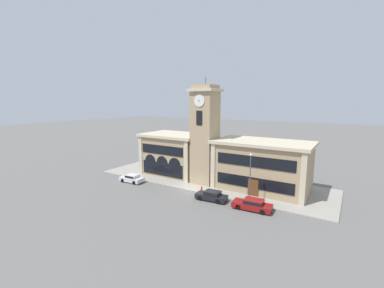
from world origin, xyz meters
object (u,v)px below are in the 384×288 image
(parked_car_mid, at_px, (212,195))
(street_lamp, at_px, (250,171))
(parked_car_far, at_px, (253,204))
(fire_hydrant, at_px, (202,189))
(parked_car_near, at_px, (132,178))

(parked_car_mid, relative_size, street_lamp, 0.66)
(parked_car_far, xyz_separation_m, fire_hydrant, (-8.40, 1.83, -0.16))
(street_lamp, xyz_separation_m, fire_hydrant, (-7.28, -0.06, -3.82))
(parked_car_mid, distance_m, parked_car_far, 5.74)
(parked_car_near, height_order, fire_hydrant, parked_car_near)
(parked_car_near, distance_m, fire_hydrant, 12.54)
(parked_car_near, distance_m, parked_car_far, 20.80)
(parked_car_near, bearing_deg, parked_car_far, 176.38)
(parked_car_near, relative_size, parked_car_far, 0.84)
(parked_car_mid, bearing_deg, parked_car_near, -3.63)
(parked_car_near, xyz_separation_m, parked_car_mid, (15.06, 0.00, 0.02))
(parked_car_mid, bearing_deg, street_lamp, -161.47)
(parked_car_mid, height_order, fire_hydrant, parked_car_mid)
(parked_car_far, bearing_deg, parked_car_near, -3.62)
(street_lamp, bearing_deg, parked_car_far, -59.38)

